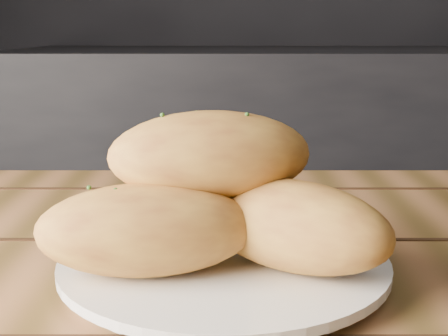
{
  "coord_description": "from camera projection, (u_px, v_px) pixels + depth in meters",
  "views": [
    {
      "loc": [
        -0.85,
        0.03,
        0.96
      ],
      "look_at": [
        -0.85,
        0.54,
        0.84
      ],
      "focal_mm": 50.0,
      "sensor_mm": 36.0,
      "label": 1
    }
  ],
  "objects": [
    {
      "name": "plate",
      "position": [
        224.0,
        266.0,
        0.53
      ],
      "size": [
        0.28,
        0.28,
        0.02
      ],
      "color": "silver",
      "rests_on": "table"
    },
    {
      "name": "bread_rolls",
      "position": [
        217.0,
        201.0,
        0.51
      ],
      "size": [
        0.29,
        0.25,
        0.12
      ],
      "color": "gold",
      "rests_on": "plate"
    }
  ]
}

